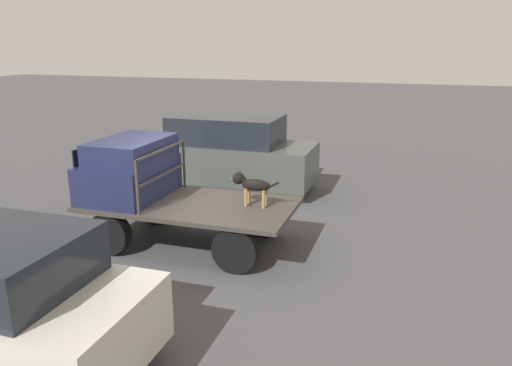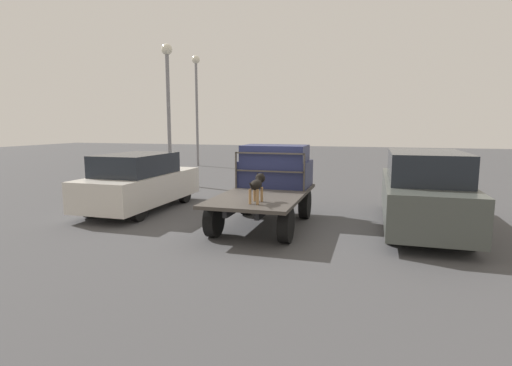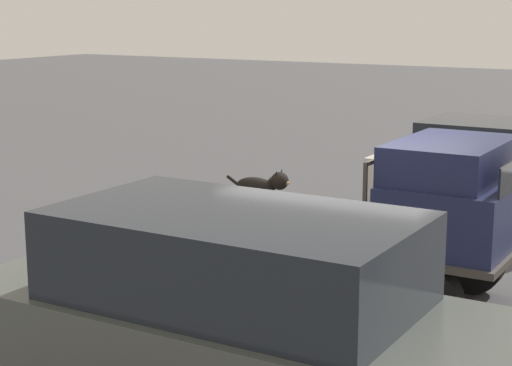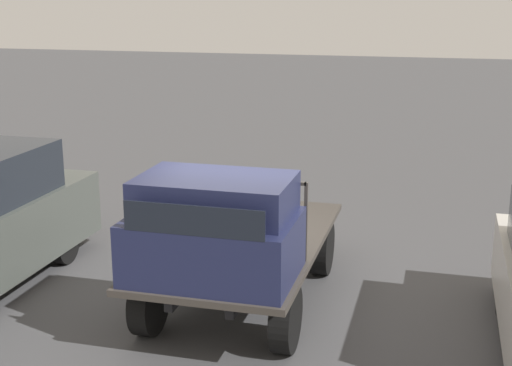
{
  "view_description": "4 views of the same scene",
  "coord_description": "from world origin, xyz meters",
  "px_view_note": "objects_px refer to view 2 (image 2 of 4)",
  "views": [
    {
      "loc": [
        -3.96,
        8.19,
        3.83
      ],
      "look_at": [
        -1.27,
        -0.18,
        1.31
      ],
      "focal_mm": 35.0,
      "sensor_mm": 36.0,
      "label": 1
    },
    {
      "loc": [
        -9.58,
        -2.65,
        2.56
      ],
      "look_at": [
        -1.27,
        -0.18,
        1.31
      ],
      "focal_mm": 28.0,
      "sensor_mm": 36.0,
      "label": 2
    },
    {
      "loc": [
        4.11,
        -9.28,
        3.49
      ],
      "look_at": [
        -1.27,
        -0.18,
        1.31
      ],
      "focal_mm": 60.0,
      "sensor_mm": 36.0,
      "label": 3
    },
    {
      "loc": [
        8.6,
        2.46,
        4.02
      ],
      "look_at": [
        -1.27,
        -0.18,
        1.31
      ],
      "focal_mm": 50.0,
      "sensor_mm": 36.0,
      "label": 4
    }
  ],
  "objects_px": {
    "parked_pickup_far": "(423,191)",
    "flatbed_truck": "(264,202)",
    "parked_sedan": "(140,182)",
    "dog": "(257,184)",
    "light_pole_near": "(168,91)"
  },
  "relations": [
    {
      "from": "parked_pickup_far",
      "to": "flatbed_truck",
      "type": "bearing_deg",
      "value": 93.37
    },
    {
      "from": "parked_sedan",
      "to": "parked_pickup_far",
      "type": "height_order",
      "value": "parked_pickup_far"
    },
    {
      "from": "dog",
      "to": "parked_sedan",
      "type": "height_order",
      "value": "parked_sedan"
    },
    {
      "from": "flatbed_truck",
      "to": "dog",
      "type": "distance_m",
      "value": 1.35
    },
    {
      "from": "flatbed_truck",
      "to": "dog",
      "type": "bearing_deg",
      "value": -171.44
    },
    {
      "from": "parked_pickup_far",
      "to": "light_pole_near",
      "type": "relative_size",
      "value": 0.86
    },
    {
      "from": "flatbed_truck",
      "to": "parked_sedan",
      "type": "xyz_separation_m",
      "value": [
        0.88,
        4.14,
        0.23
      ]
    },
    {
      "from": "parked_pickup_far",
      "to": "light_pole_near",
      "type": "distance_m",
      "value": 11.48
    },
    {
      "from": "dog",
      "to": "parked_sedan",
      "type": "relative_size",
      "value": 0.21
    },
    {
      "from": "dog",
      "to": "parked_sedan",
      "type": "distance_m",
      "value": 4.79
    },
    {
      "from": "flatbed_truck",
      "to": "parked_pickup_far",
      "type": "relative_size",
      "value": 0.78
    },
    {
      "from": "flatbed_truck",
      "to": "light_pole_near",
      "type": "relative_size",
      "value": 0.67
    },
    {
      "from": "parked_pickup_far",
      "to": "dog",
      "type": "bearing_deg",
      "value": 109.56
    },
    {
      "from": "flatbed_truck",
      "to": "parked_sedan",
      "type": "distance_m",
      "value": 4.24
    },
    {
      "from": "flatbed_truck",
      "to": "parked_sedan",
      "type": "relative_size",
      "value": 0.9
    }
  ]
}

